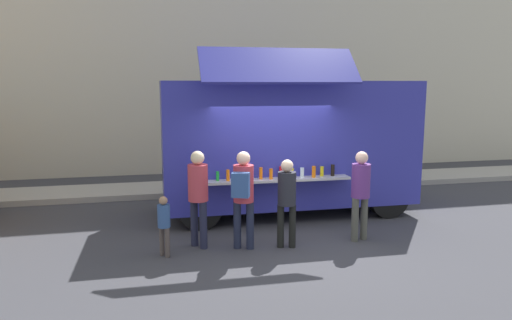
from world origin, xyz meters
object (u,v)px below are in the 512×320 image
(customer_mid_with_backpack, at_px, (243,190))
(customer_rear_waiting, at_px, (198,190))
(customer_extra_browsing, at_px, (361,188))
(child_near_queue, at_px, (164,221))
(customer_front_ordering, at_px, (287,196))
(food_truck_main, at_px, (287,142))
(trash_bin, at_px, (389,168))

(customer_mid_with_backpack, distance_m, customer_rear_waiting, 0.82)
(customer_extra_browsing, distance_m, child_near_queue, 3.65)
(customer_front_ordering, xyz_separation_m, child_near_queue, (-2.17, 0.03, -0.33))
(food_truck_main, xyz_separation_m, customer_mid_with_backpack, (-1.47, -2.28, -0.55))
(food_truck_main, relative_size, customer_front_ordering, 3.47)
(food_truck_main, relative_size, customer_mid_with_backpack, 3.16)
(trash_bin, relative_size, customer_rear_waiting, 0.53)
(food_truck_main, xyz_separation_m, customer_front_ordering, (-0.69, -2.35, -0.67))
(food_truck_main, bearing_deg, customer_rear_waiting, -137.64)
(trash_bin, xyz_separation_m, customer_front_ordering, (-4.56, -4.67, 0.50))
(customer_rear_waiting, distance_m, child_near_queue, 0.83)
(food_truck_main, xyz_separation_m, trash_bin, (3.87, 2.32, -1.16))
(customer_front_ordering, bearing_deg, customer_extra_browsing, -72.49)
(customer_front_ordering, height_order, customer_mid_with_backpack, customer_mid_with_backpack)
(customer_front_ordering, bearing_deg, child_near_queue, 103.95)
(food_truck_main, bearing_deg, customer_extra_browsing, -70.62)
(customer_mid_with_backpack, xyz_separation_m, customer_rear_waiting, (-0.76, 0.29, -0.03))
(customer_extra_browsing, bearing_deg, child_near_queue, 73.73)
(customer_front_ordering, relative_size, child_near_queue, 1.53)
(customer_front_ordering, height_order, customer_rear_waiting, customer_rear_waiting)
(customer_mid_with_backpack, bearing_deg, customer_rear_waiting, 90.49)
(trash_bin, relative_size, customer_mid_with_backpack, 0.53)
(customer_extra_browsing, relative_size, child_near_queue, 1.61)
(trash_bin, bearing_deg, customer_extra_browsing, -124.01)
(trash_bin, height_order, customer_mid_with_backpack, customer_mid_with_backpack)
(child_near_queue, bearing_deg, food_truck_main, -0.29)
(customer_extra_browsing, xyz_separation_m, child_near_queue, (-3.63, -0.04, -0.39))
(trash_bin, bearing_deg, child_near_queue, -145.44)
(trash_bin, height_order, customer_front_ordering, customer_front_ordering)
(customer_rear_waiting, bearing_deg, customer_front_ordering, -51.35)
(customer_rear_waiting, bearing_deg, child_near_queue, 170.15)
(child_near_queue, bearing_deg, customer_extra_browsing, -38.76)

